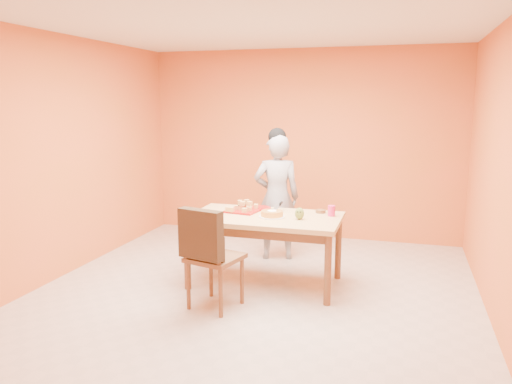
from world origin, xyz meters
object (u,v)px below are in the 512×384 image
(dining_chair, at_px, (214,255))
(checker_tin, at_px, (321,211))
(magenta_glass, at_px, (331,211))
(person, at_px, (277,197))
(red_dinner_plate, at_px, (260,208))
(egg_ornament, at_px, (299,214))
(dining_table, at_px, (265,224))
(sponge_cake, at_px, (272,214))
(pastry_platter, at_px, (243,211))

(dining_chair, xyz_separation_m, checker_tin, (0.84, 1.06, 0.26))
(magenta_glass, bearing_deg, dining_chair, -135.84)
(person, bearing_deg, red_dinner_plate, 68.00)
(red_dinner_plate, bearing_deg, egg_ornament, -35.20)
(red_dinner_plate, bearing_deg, dining_chair, -97.35)
(dining_table, xyz_separation_m, magenta_glass, (0.68, 0.19, 0.15))
(magenta_glass, distance_m, checker_tin, 0.18)
(person, relative_size, sponge_cake, 6.72)
(person, relative_size, pastry_platter, 4.69)
(dining_chair, distance_m, egg_ornament, 1.02)
(dining_chair, distance_m, red_dinner_plate, 1.11)
(dining_table, height_order, checker_tin, checker_tin)
(magenta_glass, bearing_deg, red_dinner_plate, 171.06)
(dining_chair, bearing_deg, red_dinner_plate, 96.25)
(magenta_glass, bearing_deg, pastry_platter, -176.59)
(dining_table, relative_size, magenta_glass, 14.23)
(dining_chair, distance_m, checker_tin, 1.38)
(dining_table, distance_m, checker_tin, 0.64)
(sponge_cake, height_order, magenta_glass, magenta_glass)
(dining_chair, bearing_deg, dining_table, 82.31)
(dining_table, bearing_deg, checker_tin, 29.87)
(dining_chair, xyz_separation_m, person, (0.19, 1.67, 0.26))
(dining_table, bearing_deg, magenta_glass, 15.90)
(sponge_cake, relative_size, checker_tin, 2.09)
(egg_ornament, relative_size, magenta_glass, 1.09)
(checker_tin, bearing_deg, magenta_glass, -41.39)
(person, relative_size, red_dinner_plate, 6.16)
(sponge_cake, bearing_deg, pastry_platter, 154.74)
(sponge_cake, distance_m, magenta_glass, 0.64)
(person, distance_m, checker_tin, 0.89)
(red_dinner_plate, relative_size, checker_tin, 2.28)
(sponge_cake, distance_m, checker_tin, 0.58)
(sponge_cake, bearing_deg, magenta_glass, 21.62)
(sponge_cake, bearing_deg, dining_table, 154.09)
(dining_chair, height_order, magenta_glass, dining_chair)
(person, height_order, magenta_glass, person)
(pastry_platter, xyz_separation_m, sponge_cake, (0.38, -0.18, 0.03))
(egg_ornament, bearing_deg, person, 133.79)
(egg_ornament, bearing_deg, red_dinner_plate, 161.84)
(egg_ornament, height_order, magenta_glass, egg_ornament)
(dining_table, distance_m, pastry_platter, 0.34)
(dining_chair, relative_size, checker_tin, 9.00)
(dining_chair, bearing_deg, pastry_platter, 103.47)
(pastry_platter, bearing_deg, person, 76.65)
(egg_ornament, bearing_deg, dining_chair, -117.15)
(pastry_platter, distance_m, red_dinner_plate, 0.23)
(pastry_platter, bearing_deg, dining_table, -25.06)
(egg_ornament, bearing_deg, magenta_glass, 57.07)
(pastry_platter, xyz_separation_m, red_dinner_plate, (0.14, 0.19, -0.00))
(dining_chair, height_order, pastry_platter, dining_chair)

